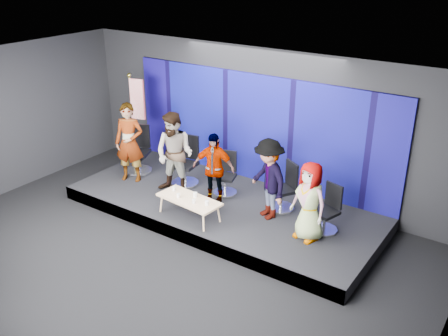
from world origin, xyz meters
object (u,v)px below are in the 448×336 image
Objects in this scene: chair_d at (283,194)px; panelist_b at (175,154)px; panelist_a at (129,143)px; panelist_c at (213,168)px; coffee_table at (189,200)px; panelist_d at (268,179)px; mug_e at (207,203)px; chair_a at (139,157)px; flag_stand at (136,117)px; chair_e at (327,216)px; mug_c at (195,195)px; chair_c at (226,180)px; panelist_e at (309,201)px; mug_d at (194,201)px; mug_a at (174,189)px; mug_b at (178,195)px; chair_b at (186,169)px.

panelist_b is at bearing -133.44° from chair_d.
panelist_a is 1.19× the size of panelist_c.
coffee_table is (-0.01, -0.87, -0.41)m from panelist_c.
mug_e is at bearing -100.67° from panelist_d.
mug_e is (2.99, -1.18, 0.09)m from chair_a.
panelist_b is (1.34, 0.07, -0.01)m from panelist_a.
chair_a is at bearing -59.01° from flag_stand.
mug_c is (-2.53, -0.98, 0.16)m from chair_e.
chair_c is (2.51, 0.21, -0.06)m from chair_a.
panelist_e is 18.92× the size of mug_d.
panelist_a reaches higher than mug_c.
flag_stand is (-5.55, 0.49, 0.93)m from chair_e.
panelist_c is at bearing -127.72° from chair_d.
coffee_table is at bearing -148.29° from panelist_e.
chair_e is (2.60, -0.26, -0.00)m from chair_c.
coffee_table is at bearing -12.39° from mug_a.
panelist_a reaches higher than mug_b.
chair_b is at bearing -165.47° from chair_e.
mug_e is at bearing -92.84° from chair_d.
chair_d reaches higher than mug_b.
mug_b is 1.04× the size of mug_d.
panelist_e is at bearing 15.46° from mug_b.
mug_a reaches higher than mug_b.
chair_b is at bearing -24.08° from flag_stand.
panelist_c reaches higher than chair_d.
flag_stand is (-0.44, 0.45, 0.86)m from chair_a.
panelist_d reaches higher than panelist_e.
panelist_c is at bearing -157.89° from chair_e.
coffee_table is (1.08, -1.25, 0.01)m from chair_b.
mug_b is (-2.63, -0.73, -0.32)m from panelist_e.
chair_e is at bearing 23.01° from mug_b.
panelist_c is at bearing 89.54° from coffee_table.
panelist_d is (1.34, -0.42, 0.54)m from chair_c.
mug_d is at bearing -144.47° from panelist_e.
chair_c is at bearing -18.25° from chair_a.
mug_d is (0.14, -0.24, -0.01)m from mug_c.
chair_e is at bearing 15.01° from chair_d.
panelist_d is 2.05m from mug_a.
chair_c is at bearing 81.76° from mug_b.
mug_c is at bearing -150.91° from panelist_e.
mug_a is 0.56m from mug_c.
panelist_c is 1.11× the size of coffee_table.
panelist_d is at bearing 32.59° from mug_c.
panelist_c is 0.97m from mug_a.
chair_a is 0.77m from panelist_a.
panelist_b is at bearing -36.94° from flag_stand.
panelist_b is at bearing -165.04° from panelist_e.
panelist_c reaches higher than mug_b.
panelist_a is at bearing -69.07° from flag_stand.
chair_d is at bearing 34.23° from mug_a.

